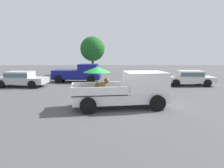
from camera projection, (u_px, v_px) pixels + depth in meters
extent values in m
plane|color=#4C4C4F|center=(120.00, 107.00, 11.46)|extent=(80.00, 80.00, 0.00)
cylinder|color=black|center=(146.00, 95.00, 12.63)|extent=(0.83, 0.39, 0.80)
cylinder|color=black|center=(158.00, 103.00, 10.72)|extent=(0.83, 0.39, 0.80)
cylinder|color=black|center=(86.00, 97.00, 12.09)|extent=(0.83, 0.39, 0.80)
cylinder|color=black|center=(88.00, 106.00, 10.17)|extent=(0.83, 0.39, 0.80)
cube|color=white|center=(120.00, 97.00, 11.38)|extent=(5.21, 2.50, 0.50)
cube|color=white|center=(145.00, 82.00, 11.48)|extent=(2.35, 2.14, 1.08)
cube|color=#4C606B|center=(163.00, 78.00, 11.61)|extent=(0.31, 1.71, 0.64)
cube|color=black|center=(99.00, 92.00, 11.16)|extent=(3.04, 2.22, 0.06)
cube|color=white|center=(97.00, 86.00, 12.02)|extent=(2.79, 0.50, 0.40)
cube|color=white|center=(100.00, 91.00, 10.23)|extent=(2.79, 0.50, 0.40)
cube|color=white|center=(72.00, 89.00, 10.92)|extent=(0.36, 1.84, 0.40)
ellipsoid|color=olive|center=(101.00, 87.00, 11.25)|extent=(0.72, 0.41, 0.52)
sphere|color=olive|center=(107.00, 81.00, 11.25)|extent=(0.32, 0.32, 0.28)
cone|color=olive|center=(106.00, 78.00, 11.31)|extent=(0.10, 0.10, 0.12)
cone|color=olive|center=(107.00, 78.00, 11.15)|extent=(0.10, 0.10, 0.12)
cylinder|color=black|center=(97.00, 82.00, 11.06)|extent=(0.03, 0.03, 1.08)
cone|color=#19722D|center=(97.00, 70.00, 10.97)|extent=(1.62, 1.62, 0.28)
cylinder|color=black|center=(94.00, 77.00, 22.42)|extent=(0.77, 0.30, 0.76)
cylinder|color=black|center=(91.00, 79.00, 20.54)|extent=(0.77, 0.30, 0.76)
cylinder|color=black|center=(64.00, 77.00, 22.55)|extent=(0.77, 0.30, 0.76)
cylinder|color=black|center=(59.00, 79.00, 20.67)|extent=(0.77, 0.30, 0.76)
cube|color=navy|center=(77.00, 76.00, 21.52)|extent=(4.89, 2.06, 0.50)
cube|color=navy|center=(88.00, 69.00, 21.37)|extent=(1.99, 1.90, 1.00)
cube|color=navy|center=(67.00, 72.00, 21.50)|extent=(2.79, 1.94, 0.40)
cylinder|color=black|center=(176.00, 83.00, 18.38)|extent=(0.67, 0.25, 0.66)
cylinder|color=black|center=(171.00, 80.00, 20.12)|extent=(0.67, 0.25, 0.66)
cylinder|color=black|center=(208.00, 83.00, 18.30)|extent=(0.67, 0.25, 0.66)
cylinder|color=black|center=(200.00, 81.00, 20.04)|extent=(0.67, 0.25, 0.66)
cube|color=silver|center=(189.00, 79.00, 19.18)|extent=(4.38, 1.95, 0.52)
cube|color=silver|center=(190.00, 74.00, 19.10)|extent=(2.17, 1.69, 0.56)
cube|color=#4C606B|center=(190.00, 74.00, 19.10)|extent=(2.11, 1.77, 0.32)
cylinder|color=black|center=(41.00, 82.00, 19.21)|extent=(0.68, 0.29, 0.66)
cylinder|color=black|center=(32.00, 85.00, 17.47)|extent=(0.68, 0.29, 0.66)
cylinder|color=black|center=(12.00, 81.00, 19.44)|extent=(0.68, 0.29, 0.66)
cylinder|color=black|center=(1.00, 84.00, 17.71)|extent=(0.68, 0.29, 0.66)
cube|color=#ADB2B7|center=(21.00, 80.00, 18.43)|extent=(4.46, 2.19, 0.52)
cube|color=#ADB2B7|center=(20.00, 75.00, 18.36)|extent=(2.25, 1.81, 0.56)
cube|color=#4C606B|center=(20.00, 75.00, 18.36)|extent=(2.20, 1.88, 0.32)
cylinder|color=brown|center=(93.00, 66.00, 29.76)|extent=(0.32, 0.32, 2.29)
sphere|color=#19561E|center=(92.00, 49.00, 29.43)|extent=(3.41, 3.41, 3.41)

